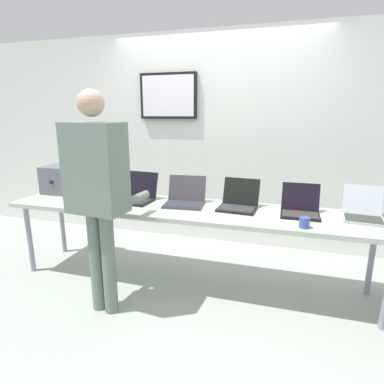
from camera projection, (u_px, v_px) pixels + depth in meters
name	position (u px, v px, depth m)	size (l,w,h in m)	color
ground	(189.00, 283.00, 3.11)	(8.00, 8.00, 0.04)	#9BA49C
back_wall	(214.00, 141.00, 3.85)	(8.00, 0.11, 2.54)	silver
workbench	(188.00, 212.00, 2.94)	(3.46, 0.70, 0.76)	#A5B09E
equipment_box	(62.00, 179.00, 3.46)	(0.35, 0.33, 0.29)	slate
laptop_station_0	(92.00, 191.00, 3.30)	(0.36, 0.33, 0.24)	#B1B0B8
laptop_station_1	(136.00, 194.00, 3.15)	(0.39, 0.37, 0.27)	black
laptop_station_2	(185.00, 198.00, 3.02)	(0.39, 0.37, 0.26)	#3C383C
laptop_station_3	(238.00, 202.00, 2.89)	(0.36, 0.36, 0.26)	black
laptop_station_4	(300.00, 208.00, 2.72)	(0.32, 0.32, 0.25)	black
laptop_station_5	(363.00, 211.00, 2.62)	(0.34, 0.41, 0.25)	#ABB5BB
person	(97.00, 184.00, 2.42)	(0.48, 0.62, 1.78)	slate
coffee_mug	(304.00, 222.00, 2.41)	(0.08, 0.08, 0.08)	#34509C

